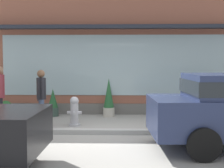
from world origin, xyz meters
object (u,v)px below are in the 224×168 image
potted_plant_low_front (53,103)px  potted_plant_window_right (109,98)px  fire_hydrant (74,111)px  potted_plant_window_center (6,108)px  pedestrian_with_handbag (41,94)px

potted_plant_low_front → potted_plant_window_right: potted_plant_window_right is taller
fire_hydrant → potted_plant_window_center: size_ratio=1.59×
fire_hydrant → pedestrian_with_handbag: 1.04m
pedestrian_with_handbag → potted_plant_low_front: size_ratio=1.74×
fire_hydrant → potted_plant_window_center: 2.91m
potted_plant_low_front → potted_plant_window_right: size_ratio=0.72×
fire_hydrant → potted_plant_low_front: 1.92m
potted_plant_low_front → potted_plant_window_center: 1.55m
pedestrian_with_handbag → fire_hydrant: bearing=-104.3°
pedestrian_with_handbag → potted_plant_window_center: size_ratio=3.02×
potted_plant_low_front → potted_plant_window_center: potted_plant_low_front is taller
fire_hydrant → potted_plant_window_center: bearing=148.5°
fire_hydrant → potted_plant_window_right: size_ratio=0.66×
fire_hydrant → potted_plant_window_right: (0.89, 1.65, 0.19)m
pedestrian_with_handbag → potted_plant_window_center: bearing=16.5°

